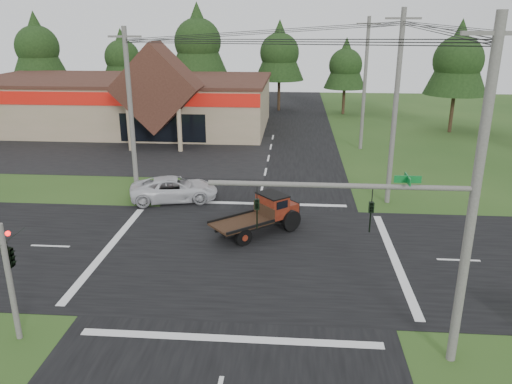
# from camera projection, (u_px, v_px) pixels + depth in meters

# --- Properties ---
(ground) EXTENTS (120.00, 120.00, 0.00)m
(ground) POSITION_uv_depth(u_px,v_px,m) (248.00, 253.00, 24.32)
(ground) COLOR #264619
(ground) RESTS_ON ground
(road_ns) EXTENTS (12.00, 120.00, 0.02)m
(road_ns) POSITION_uv_depth(u_px,v_px,m) (248.00, 253.00, 24.32)
(road_ns) COLOR black
(road_ns) RESTS_ON ground
(road_ew) EXTENTS (120.00, 12.00, 0.02)m
(road_ew) POSITION_uv_depth(u_px,v_px,m) (248.00, 253.00, 24.32)
(road_ew) COLOR black
(road_ew) RESTS_ON ground
(parking_apron) EXTENTS (28.00, 14.00, 0.02)m
(parking_apron) POSITION_uv_depth(u_px,v_px,m) (108.00, 152.00, 43.29)
(parking_apron) COLOR black
(parking_apron) RESTS_ON ground
(cvs_building) EXTENTS (30.40, 18.20, 9.19)m
(cvs_building) POSITION_uv_depth(u_px,v_px,m) (126.00, 102.00, 52.50)
(cvs_building) COLOR #988966
(cvs_building) RESTS_ON ground
(traffic_signal_mast) EXTENTS (8.12, 0.24, 7.00)m
(traffic_signal_mast) POSITION_uv_depth(u_px,v_px,m) (412.00, 236.00, 15.39)
(traffic_signal_mast) COLOR #595651
(traffic_signal_mast) RESTS_ON ground
(traffic_signal_corner) EXTENTS (0.53, 2.48, 4.40)m
(traffic_signal_corner) POSITION_uv_depth(u_px,v_px,m) (7.00, 246.00, 16.83)
(traffic_signal_corner) COLOR #595651
(traffic_signal_corner) RESTS_ON ground
(utility_pole_nr) EXTENTS (2.00, 0.30, 11.00)m
(utility_pole_nr) POSITION_uv_depth(u_px,v_px,m) (474.00, 200.00, 14.87)
(utility_pole_nr) COLOR #595651
(utility_pole_nr) RESTS_ON ground
(utility_pole_nw) EXTENTS (2.00, 0.30, 10.50)m
(utility_pole_nw) POSITION_uv_depth(u_px,v_px,m) (131.00, 113.00, 30.73)
(utility_pole_nw) COLOR #595651
(utility_pole_nw) RESTS_ON ground
(utility_pole_ne) EXTENTS (2.00, 0.30, 11.50)m
(utility_pole_ne) POSITION_uv_depth(u_px,v_px,m) (395.00, 108.00, 29.38)
(utility_pole_ne) COLOR #595651
(utility_pole_ne) RESTS_ON ground
(utility_pole_n) EXTENTS (2.00, 0.30, 11.20)m
(utility_pole_n) POSITION_uv_depth(u_px,v_px,m) (365.00, 83.00, 42.65)
(utility_pole_n) COLOR #595651
(utility_pole_n) RESTS_ON ground
(tree_row_a) EXTENTS (6.72, 6.72, 12.12)m
(tree_row_a) POSITION_uv_depth(u_px,v_px,m) (37.00, 45.00, 61.71)
(tree_row_a) COLOR #332316
(tree_row_a) RESTS_ON ground
(tree_row_b) EXTENTS (5.60, 5.60, 10.10)m
(tree_row_b) POSITION_uv_depth(u_px,v_px,m) (122.00, 56.00, 63.29)
(tree_row_b) COLOR #332316
(tree_row_b) RESTS_ON ground
(tree_row_c) EXTENTS (7.28, 7.28, 13.13)m
(tree_row_c) POSITION_uv_depth(u_px,v_px,m) (198.00, 39.00, 60.95)
(tree_row_c) COLOR #332316
(tree_row_c) RESTS_ON ground
(tree_row_d) EXTENTS (6.16, 6.16, 11.11)m
(tree_row_d) POSITION_uv_depth(u_px,v_px,m) (279.00, 51.00, 61.59)
(tree_row_d) COLOR #332316
(tree_row_d) RESTS_ON ground
(tree_row_e) EXTENTS (5.04, 5.04, 9.09)m
(tree_row_e) POSITION_uv_depth(u_px,v_px,m) (346.00, 64.00, 59.54)
(tree_row_e) COLOR #332316
(tree_row_e) RESTS_ON ground
(tree_side_ne) EXTENTS (6.16, 6.16, 11.11)m
(tree_side_ne) POSITION_uv_depth(u_px,v_px,m) (459.00, 58.00, 48.93)
(tree_side_ne) COLOR #332316
(tree_side_ne) RESTS_ON ground
(antique_flatbed_truck) EXTENTS (5.00, 4.66, 2.07)m
(antique_flatbed_truck) POSITION_uv_depth(u_px,v_px,m) (257.00, 216.00, 26.25)
(antique_flatbed_truck) COLOR #55150C
(antique_flatbed_truck) RESTS_ON ground
(white_pickup) EXTENTS (5.84, 3.69, 1.50)m
(white_pickup) POSITION_uv_depth(u_px,v_px,m) (174.00, 189.00, 31.35)
(white_pickup) COLOR silver
(white_pickup) RESTS_ON ground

